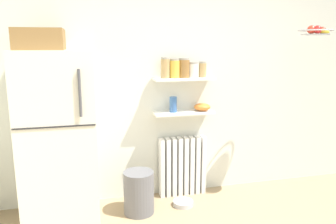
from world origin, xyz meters
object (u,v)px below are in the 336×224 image
object	(u,v)px
storage_jar_1	(175,68)
trash_bin	(139,192)
refrigerator	(58,135)
shelf_bowl	(202,107)
storage_jar_2	(184,68)
pet_food_bowl	(183,203)
storage_jar_3	(193,70)
hanging_fruit_basket	(316,31)
storage_jar_0	(165,68)
storage_jar_4	(203,69)
vase	(173,104)
radiator	(182,166)

from	to	relation	value
storage_jar_1	trash_bin	bearing A→B (deg)	-147.98
refrigerator	shelf_bowl	bearing A→B (deg)	8.93
storage_jar_1	storage_jar_2	xyz separation A→B (m)	(0.10, -0.00, 0.00)
pet_food_bowl	shelf_bowl	bearing A→B (deg)	41.04
refrigerator	storage_jar_1	bearing A→B (deg)	11.24
storage_jar_3	hanging_fruit_basket	bearing A→B (deg)	-20.90
storage_jar_0	storage_jar_3	bearing A→B (deg)	0.00
storage_jar_0	storage_jar_4	xyz separation A→B (m)	(0.42, 0.00, -0.02)
storage_jar_2	hanging_fruit_basket	world-z (taller)	hanging_fruit_basket
storage_jar_2	storage_jar_3	distance (m)	0.11
storage_jar_0	vase	xyz separation A→B (m)	(0.09, 0.00, -0.40)
storage_jar_2	vase	distance (m)	0.41
storage_jar_0	pet_food_bowl	bearing A→B (deg)	-61.20
radiator	pet_food_bowl	xyz separation A→B (m)	(-0.07, -0.28, -0.31)
storage_jar_0	trash_bin	distance (m)	1.32
storage_jar_2	storage_jar_4	distance (m)	0.21
radiator	trash_bin	size ratio (longest dim) A/B	1.53
storage_jar_2	storage_jar_3	size ratio (longest dim) A/B	1.27
vase	refrigerator	bearing A→B (deg)	-168.61
storage_jar_2	storage_jar_4	world-z (taller)	storage_jar_2
storage_jar_3	pet_food_bowl	distance (m)	1.45
storage_jar_0	shelf_bowl	xyz separation A→B (m)	(0.42, 0.00, -0.44)
storage_jar_4	hanging_fruit_basket	size ratio (longest dim) A/B	0.51
trash_bin	refrigerator	bearing A→B (deg)	176.56
storage_jar_0	storage_jar_3	distance (m)	0.32
shelf_bowl	storage_jar_3	bearing A→B (deg)	180.00
storage_jar_0	hanging_fruit_basket	bearing A→B (deg)	-16.70
vase	shelf_bowl	size ratio (longest dim) A/B	0.93
refrigerator	storage_jar_4	xyz separation A→B (m)	(1.52, 0.24, 0.57)
radiator	pet_food_bowl	bearing A→B (deg)	-104.48
hanging_fruit_basket	shelf_bowl	bearing A→B (deg)	157.11
pet_food_bowl	storage_jar_0	bearing A→B (deg)	118.80
radiator	hanging_fruit_basket	world-z (taller)	hanging_fruit_basket
storage_jar_1	shelf_bowl	world-z (taller)	storage_jar_1
storage_jar_3	trash_bin	distance (m)	1.42
storage_jar_4	pet_food_bowl	size ratio (longest dim) A/B	0.79
refrigerator	radiator	xyz separation A→B (m)	(1.31, 0.27, -0.53)
radiator	storage_jar_4	xyz separation A→B (m)	(0.21, -0.03, 1.10)
trash_bin	pet_food_bowl	bearing A→B (deg)	4.01
storage_jar_1	storage_jar_2	distance (m)	0.10
storage_jar_4	refrigerator	bearing A→B (deg)	-171.04
storage_jar_1	hanging_fruit_basket	world-z (taller)	hanging_fruit_basket
shelf_bowl	storage_jar_0	bearing A→B (deg)	180.00
trash_bin	hanging_fruit_basket	distance (m)	2.44
hanging_fruit_basket	storage_jar_3	bearing A→B (deg)	159.10
storage_jar_0	vase	world-z (taller)	storage_jar_0
storage_jar_3	storage_jar_4	distance (m)	0.10
shelf_bowl	storage_jar_1	bearing A→B (deg)	180.00
refrigerator	storage_jar_4	bearing A→B (deg)	8.96
storage_jar_3	shelf_bowl	world-z (taller)	storage_jar_3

